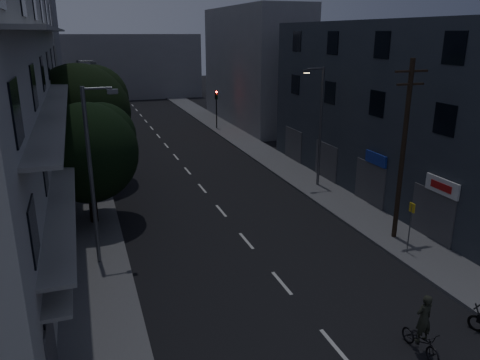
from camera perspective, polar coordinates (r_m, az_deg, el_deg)
ground at (r=37.00m, az=-6.58°, el=1.32°), size 160.00×160.00×0.00m
sidewalk_left at (r=36.21m, az=-18.23°, el=0.29°), size 3.00×90.00×0.15m
sidewalk_right at (r=39.19m, az=4.17°, el=2.43°), size 3.00×90.00×0.15m
lane_markings at (r=42.92m, az=-8.43°, el=3.53°), size 0.15×60.50×0.01m
building_right at (r=31.09m, az=20.29°, el=7.64°), size 6.19×28.00×11.00m
building_far_left at (r=57.96m, az=-24.22°, el=13.84°), size 6.00×20.00×16.00m
building_far_right at (r=55.42m, az=1.66°, el=13.66°), size 6.00×20.00×13.00m
building_far_end at (r=80.26m, az=-14.02°, el=13.31°), size 24.00×8.00×10.00m
tree_near at (r=26.40m, az=-17.98°, el=3.65°), size 5.40×5.40×6.66m
tree_mid at (r=33.49m, az=-18.79°, el=8.09°), size 6.70×6.70×8.24m
tree_far at (r=47.25m, az=-19.08°, el=9.63°), size 5.64×5.64×6.97m
traffic_signal_far_right at (r=51.54m, az=-2.89°, el=9.55°), size 0.28×0.37×4.10m
traffic_signal_far_left at (r=51.36m, az=-17.90°, el=8.70°), size 0.28×0.37×4.10m
street_lamp_left_near at (r=21.39m, az=-17.48°, el=1.33°), size 1.51×0.25×8.00m
street_lamp_right at (r=31.91m, az=9.64°, el=7.07°), size 1.51×0.25×8.00m
street_lamp_left_far at (r=40.97m, az=-18.55°, el=8.71°), size 1.51×0.25×8.00m
utility_pole at (r=24.30m, az=19.29°, el=3.70°), size 1.80×0.24×9.00m
bus_stop_sign at (r=23.52m, az=20.10°, el=-4.46°), size 0.06×0.35×2.52m
cyclist at (r=17.42m, az=21.28°, el=-17.04°), size 0.71×1.75×2.18m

